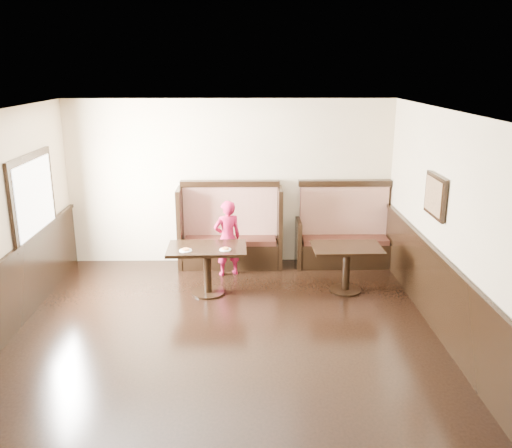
{
  "coord_description": "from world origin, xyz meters",
  "views": [
    {
      "loc": [
        0.28,
        -5.53,
        3.31
      ],
      "look_at": [
        0.42,
        2.35,
        1.0
      ],
      "focal_mm": 38.0,
      "sensor_mm": 36.0,
      "label": 1
    }
  ],
  "objects_px": {
    "booth_main": "(230,235)",
    "table_main": "(207,258)",
    "booth_neighbor": "(344,237)",
    "child": "(227,238)",
    "table_neighbor": "(347,258)"
  },
  "relations": [
    {
      "from": "table_main",
      "to": "child",
      "type": "bearing_deg",
      "value": 69.15
    },
    {
      "from": "table_main",
      "to": "child",
      "type": "relative_size",
      "value": 0.94
    },
    {
      "from": "table_main",
      "to": "table_neighbor",
      "type": "height_order",
      "value": "table_main"
    },
    {
      "from": "booth_neighbor",
      "to": "child",
      "type": "relative_size",
      "value": 1.32
    },
    {
      "from": "booth_main",
      "to": "table_neighbor",
      "type": "xyz_separation_m",
      "value": [
        1.78,
        -1.2,
        0.01
      ]
    },
    {
      "from": "table_main",
      "to": "child",
      "type": "xyz_separation_m",
      "value": [
        0.28,
        0.78,
        0.06
      ]
    },
    {
      "from": "booth_neighbor",
      "to": "table_neighbor",
      "type": "height_order",
      "value": "booth_neighbor"
    },
    {
      "from": "booth_neighbor",
      "to": "table_main",
      "type": "bearing_deg",
      "value": -151.06
    },
    {
      "from": "booth_neighbor",
      "to": "child",
      "type": "distance_m",
      "value": 2.04
    },
    {
      "from": "booth_neighbor",
      "to": "booth_main",
      "type": "bearing_deg",
      "value": 179.95
    },
    {
      "from": "table_neighbor",
      "to": "child",
      "type": "height_order",
      "value": "child"
    },
    {
      "from": "table_main",
      "to": "table_neighbor",
      "type": "xyz_separation_m",
      "value": [
        2.09,
        0.06,
        -0.03
      ]
    },
    {
      "from": "booth_main",
      "to": "child",
      "type": "relative_size",
      "value": 1.4
    },
    {
      "from": "booth_main",
      "to": "table_main",
      "type": "distance_m",
      "value": 1.29
    },
    {
      "from": "table_main",
      "to": "child",
      "type": "distance_m",
      "value": 0.83
    }
  ]
}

